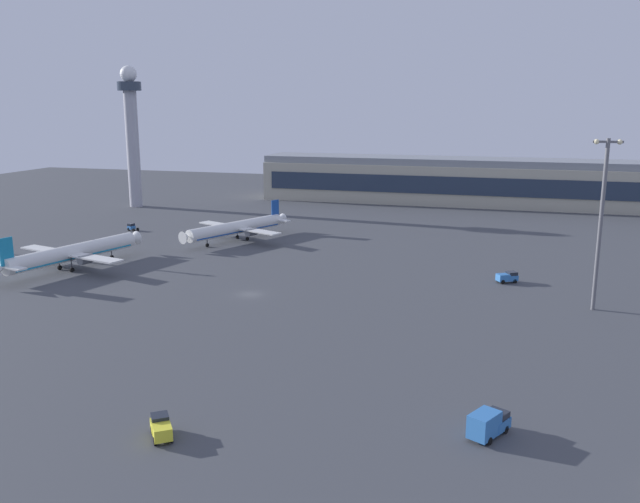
{
  "coord_description": "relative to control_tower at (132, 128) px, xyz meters",
  "views": [
    {
      "loc": [
        47.06,
        -112.73,
        35.48
      ],
      "look_at": [
        7.31,
        22.56,
        4.0
      ],
      "focal_mm": 37.27,
      "sensor_mm": 36.0,
      "label": 1
    }
  ],
  "objects": [
    {
      "name": "ground_plane",
      "position": [
        80.66,
        -91.76,
        -27.41
      ],
      "size": [
        416.0,
        416.0,
        0.0
      ],
      "primitive_type": "plane",
      "color": "#424449"
    },
    {
      "name": "terminal_building",
      "position": [
        121.73,
        39.22,
        -19.32
      ],
      "size": [
        169.05,
        22.4,
        16.4
      ],
      "color": "#B2AD99",
      "rests_on": "ground"
    },
    {
      "name": "control_tower",
      "position": [
        0.0,
        0.0,
        0.0
      ],
      "size": [
        8.0,
        8.0,
        48.08
      ],
      "color": "#A8A8B2",
      "rests_on": "ground"
    },
    {
      "name": "airplane_near_gate",
      "position": [
        35.95,
        -84.44,
        -23.75
      ],
      "size": [
        29.2,
        37.22,
        9.68
      ],
      "rotation": [
        0.0,
        0.0,
        -0.26
      ],
      "color": "silver",
      "rests_on": "ground"
    },
    {
      "name": "airplane_taxiway_distant",
      "position": [
        58.24,
        -45.43,
        -23.92
      ],
      "size": [
        27.01,
        34.22,
        9.25
      ],
      "rotation": [
        0.0,
        0.0,
        2.73
      ],
      "color": "silver",
      "rests_on": "ground"
    },
    {
      "name": "maintenance_van",
      "position": [
        92.57,
        -146.01,
        -26.23
      ],
      "size": [
        4.04,
        4.49,
        2.25
      ],
      "rotation": [
        0.0,
        0.0,
        0.64
      ],
      "color": "yellow",
      "rests_on": "ground"
    },
    {
      "name": "catering_truck",
      "position": [
        126.61,
        -135.81,
        -25.83
      ],
      "size": [
        4.68,
        6.1,
        3.05
      ],
      "rotation": [
        0.0,
        0.0,
        5.81
      ],
      "color": "#3372BF",
      "rests_on": "ground"
    },
    {
      "name": "pushback_tug",
      "position": [
        23.5,
        -40.8,
        -26.35
      ],
      "size": [
        3.49,
        2.69,
        2.05
      ],
      "rotation": [
        0.0,
        0.0,
        1.25
      ],
      "color": "#3372BF",
      "rests_on": "ground"
    },
    {
      "name": "baggage_tractor",
      "position": [
        127.55,
        -69.14,
        -26.23
      ],
      "size": [
        4.56,
        3.8,
        2.25
      ],
      "rotation": [
        0.0,
        0.0,
        5.25
      ],
      "color": "#3372BF",
      "rests_on": "ground"
    },
    {
      "name": "apron_light_central",
      "position": [
        142.33,
        -83.55,
        -10.59
      ],
      "size": [
        4.8,
        0.9,
        29.85
      ],
      "color": "slate",
      "rests_on": "ground"
    }
  ]
}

